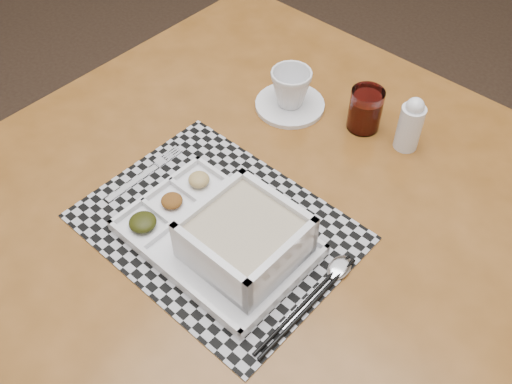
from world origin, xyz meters
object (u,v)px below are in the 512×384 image
cup (291,88)px  juice_glass (365,111)px  dining_table (261,223)px  creamer_bottle (410,124)px  serving_tray (235,238)px

cup → juice_glass: bearing=1.2°
dining_table → creamer_bottle: (0.17, 0.27, 0.14)m
dining_table → serving_tray: size_ratio=3.55×
serving_tray → dining_table: bearing=105.4°
serving_tray → cup: serving_tray is taller
cup → juice_glass: size_ratio=0.96×
creamer_bottle → cup: bearing=-174.0°
serving_tray → juice_glass: serving_tray is taller
dining_table → cup: size_ratio=14.06×
dining_table → cup: bearing=110.2°
juice_glass → creamer_bottle: creamer_bottle is taller
juice_glass → creamer_bottle: bearing=-2.5°
dining_table → creamer_bottle: size_ratio=10.23×
serving_tray → creamer_bottle: bearing=72.2°
cup → dining_table: bearing=-79.8°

